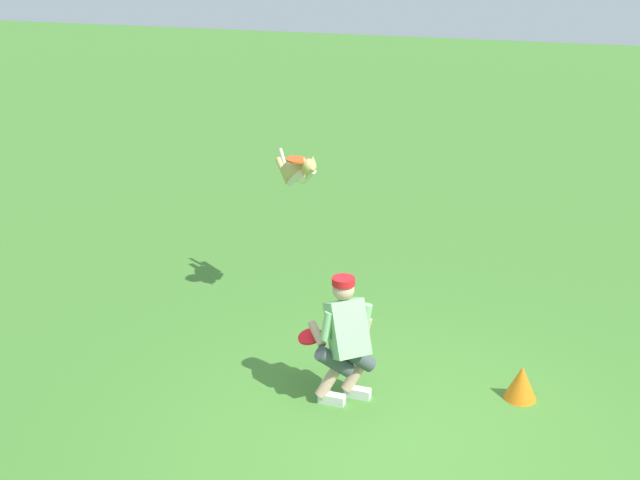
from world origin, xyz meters
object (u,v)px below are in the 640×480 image
Objects in this scene: frisbee_flying at (296,160)px; dog at (297,170)px; person at (346,337)px; frisbee_held at (310,336)px; training_cone at (521,382)px.

dog is at bearing -70.34° from frisbee_flying.
frisbee_held is (0.38, -0.06, -0.09)m from person.
dog is 0.34m from frisbee_flying.
dog is at bearing -10.58° from person.
training_cone is (-2.85, 1.37, -1.52)m from dog.
dog is (1.22, -1.97, 1.01)m from person.
person is at bearing 123.40° from frisbee_flying.
dog reaches higher than person.
person is 1.81m from training_cone.
person is 2.53m from dog.
dog is 3.51m from training_cone.
frisbee_flying is 3.45m from training_cone.
person is 1.68× the size of dog.
training_cone is at bearing 20.20° from dog.
training_cone is (-1.63, -0.60, -0.52)m from person.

